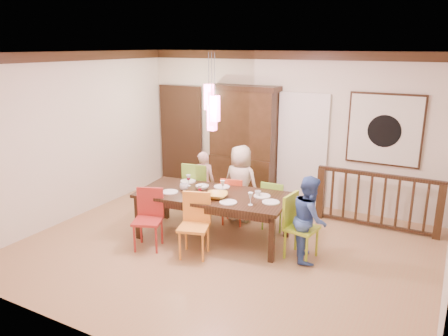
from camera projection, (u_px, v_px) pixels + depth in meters
The scene contains 36 objects.
floor at pixel (224, 249), 6.67m from camera, with size 6.00×6.00×0.00m, color #AC7B53.
ceiling at pixel (224, 53), 5.88m from camera, with size 6.00×6.00×0.00m, color white.
wall_back at pixel (286, 129), 8.39m from camera, with size 6.00×6.00×0.00m, color beige.
wall_left at pixel (74, 137), 7.66m from camera, with size 5.00×5.00×0.00m, color beige.
crown_molding at pixel (224, 59), 5.90m from camera, with size 6.00×5.00×0.16m, color black, non-canonical shape.
panel_door at pixel (182, 137), 9.56m from camera, with size 1.04×0.07×2.24m, color black.
white_doorway at pixel (302, 151), 8.31m from camera, with size 0.97×0.05×2.22m, color silver.
painting at pixel (385, 130), 7.49m from camera, with size 1.25×0.06×1.25m.
pendant_cluster at pixel (212, 107), 6.50m from camera, with size 0.27×0.21×1.14m.
dining_table at pixel (213, 198), 6.89m from camera, with size 2.47×1.36×0.75m.
chair_far_left at pixel (199, 185), 7.84m from camera, with size 0.52×0.52×1.01m.
chair_far_mid at pixel (234, 197), 7.51m from camera, with size 0.46×0.46×0.85m.
chair_far_right at pixel (275, 201), 7.30m from camera, with size 0.40×0.40×0.85m.
chair_near_left at pixel (147, 216), 6.56m from camera, with size 0.54×0.54×0.91m.
chair_near_mid at pixel (194, 222), 6.32m from camera, with size 0.53×0.53×0.93m.
chair_end_right at pixel (302, 223), 6.27m from camera, with size 0.47×0.47×0.94m.
china_hutch at pixel (243, 142), 8.68m from camera, with size 1.42×0.46×2.25m.
balustrade at pixel (377, 200), 7.32m from camera, with size 2.04×0.12×0.96m.
person_far_left at pixel (203, 183), 7.95m from camera, with size 0.43×0.28×1.17m, color #FABEBF.
person_far_mid at pixel (241, 184), 7.59m from camera, with size 0.66×0.43×1.36m, color #BFAC90.
person_end_right at pixel (309, 218), 6.21m from camera, with size 0.61×0.47×1.25m, color #3C5BA9.
serving_bowl at pixel (217, 195), 6.66m from camera, with size 0.32×0.32×0.08m, color gold.
small_bowl at pixel (202, 187), 7.06m from camera, with size 0.21×0.21×0.07m, color white.
cup_left at pixel (184, 187), 7.02m from camera, with size 0.14×0.14×0.11m, color silver.
cup_right at pixel (258, 193), 6.74m from camera, with size 0.09×0.09×0.09m, color silver.
plate_far_left at pixel (188, 181), 7.46m from camera, with size 0.26×0.26×0.01m, color white.
plate_far_mid at pixel (222, 187), 7.17m from camera, with size 0.26×0.26×0.01m, color white.
plate_far_right at pixel (262, 196), 6.73m from camera, with size 0.26×0.26×0.01m, color white.
plate_near_left at pixel (170, 192), 6.92m from camera, with size 0.26×0.26×0.01m, color white.
plate_near_mid at pixel (228, 202), 6.46m from camera, with size 0.26×0.26×0.01m, color white.
plate_end_right at pixel (271, 202), 6.47m from camera, with size 0.26×0.26×0.01m, color white.
wine_glass_a at pixel (188, 180), 7.21m from camera, with size 0.08×0.08×0.19m, color #590C19, non-canonical shape.
wine_glass_b at pixel (223, 186), 6.92m from camera, with size 0.08×0.08×0.19m, color silver, non-canonical shape.
wine_glass_c at pixel (200, 191), 6.69m from camera, with size 0.08×0.08×0.19m, color #590C19, non-canonical shape.
wine_glass_d at pixel (250, 199), 6.35m from camera, with size 0.08×0.08×0.19m, color silver, non-canonical shape.
napkin at pixel (196, 200), 6.57m from camera, with size 0.18×0.14×0.01m, color #D83359.
Camera 1 is at (2.91, -5.34, 3.01)m, focal length 35.00 mm.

